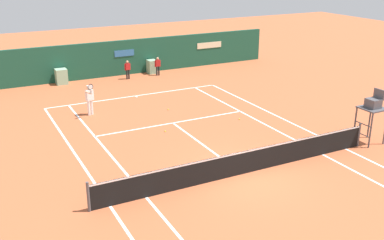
% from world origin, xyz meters
% --- Properties ---
extents(ground_plane, '(80.00, 80.00, 0.01)m').
position_xyz_m(ground_plane, '(-0.00, 0.58, 0.00)').
color(ground_plane, '#B25633').
extents(tennis_net, '(12.10, 0.10, 1.07)m').
position_xyz_m(tennis_net, '(0.00, 0.00, 0.51)').
color(tennis_net, '#4C4C51').
rests_on(tennis_net, ground_plane).
extents(sponsor_back_wall, '(25.00, 1.02, 2.42)m').
position_xyz_m(sponsor_back_wall, '(-0.02, 16.97, 1.17)').
color(sponsor_back_wall, '#194C38').
rests_on(sponsor_back_wall, ground_plane).
extents(umpire_chair, '(1.00, 1.00, 2.45)m').
position_xyz_m(umpire_chair, '(6.75, 0.09, 1.65)').
color(umpire_chair, '#47474C').
rests_on(umpire_chair, ground_plane).
extents(player_on_baseline, '(0.51, 0.79, 1.83)m').
position_xyz_m(player_on_baseline, '(-3.32, 9.50, 0.97)').
color(player_on_baseline, white).
rests_on(player_on_baseline, ground_plane).
extents(ball_kid_right_post, '(0.43, 0.18, 1.28)m').
position_xyz_m(ball_kid_right_post, '(0.95, 15.67, 0.74)').
color(ball_kid_right_post, black).
rests_on(ball_kid_right_post, ground_plane).
extents(ball_kid_centre_post, '(0.43, 0.19, 1.29)m').
position_xyz_m(ball_kid_centre_post, '(3.15, 15.67, 0.74)').
color(ball_kid_centre_post, black).
rests_on(ball_kid_centre_post, ground_plane).
extents(tennis_ball_near_service_line, '(0.07, 0.07, 0.07)m').
position_xyz_m(tennis_ball_near_service_line, '(3.24, 5.29, 0.03)').
color(tennis_ball_near_service_line, '#CCE033').
rests_on(tennis_ball_near_service_line, ground_plane).
extents(tennis_ball_mid_court, '(0.07, 0.07, 0.07)m').
position_xyz_m(tennis_ball_mid_court, '(-0.85, 5.44, 0.03)').
color(tennis_ball_mid_court, '#CCE033').
rests_on(tennis_ball_mid_court, ground_plane).
extents(tennis_ball_by_sideline, '(0.07, 0.07, 0.07)m').
position_xyz_m(tennis_ball_by_sideline, '(0.64, 8.38, 0.03)').
color(tennis_ball_by_sideline, '#CCE033').
rests_on(tennis_ball_by_sideline, ground_plane).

